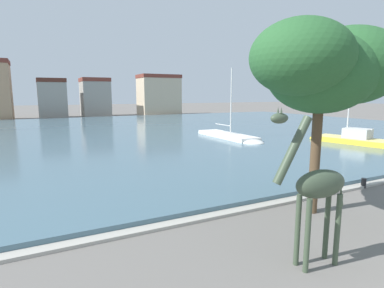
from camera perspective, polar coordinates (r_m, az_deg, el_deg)
harbor_water at (r=38.11m, az=-15.18°, el=1.90°), size 90.85×53.86×0.31m
quay_edge_coping at (r=13.28m, az=9.96°, el=-11.68°), size 90.85×0.50×0.12m
giraffe_statue at (r=9.06m, az=21.92°, el=-7.41°), size 2.55×0.76×4.45m
sailboat_yellow at (r=32.12m, az=26.52°, el=0.71°), size 3.60×7.36×7.24m
sailboat_white at (r=31.89m, az=7.30°, el=1.16°), size 2.38×9.60×7.33m
shade_tree at (r=13.01m, az=23.54°, el=12.79°), size 6.62×4.23×7.35m
mooring_bollard at (r=18.26m, az=29.02°, el=-6.30°), size 0.24×0.24×0.50m
townhouse_narrow_midrow at (r=69.01m, az=-24.33°, el=7.67°), size 5.32×6.61×7.84m
townhouse_wide_warehouse at (r=70.97m, az=-17.37°, el=8.21°), size 5.76×6.73×8.17m
townhouse_end_terrace at (r=72.75m, az=-6.12°, el=8.96°), size 9.08×6.20×9.13m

